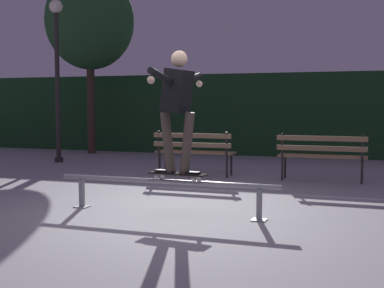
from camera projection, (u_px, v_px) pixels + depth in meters
ground_plane at (161, 215)px, 6.75m from camera, size 90.00×90.00×0.00m
hedge_backdrop at (281, 114)px, 14.67m from camera, size 24.00×1.20×2.25m
grind_rail at (165, 186)px, 6.84m from camera, size 3.03×0.18×0.45m
skateboard at (177, 174)px, 6.77m from camera, size 0.80×0.28×0.09m
skateboarder at (177, 101)px, 6.70m from camera, size 0.63×1.40×1.56m
park_bench_leftmost at (194, 149)px, 10.45m from camera, size 1.60×0.41×0.88m
park_bench_left_center at (322, 152)px, 9.62m from camera, size 1.60×0.41×0.88m
tree_far_left at (90, 21)px, 14.91m from camera, size 2.50×2.50×5.14m
lamp_post_left at (57, 60)px, 12.69m from camera, size 0.32×0.32×3.90m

